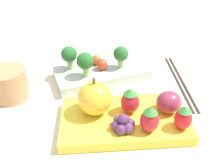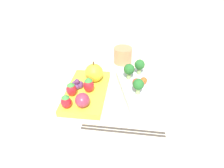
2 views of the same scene
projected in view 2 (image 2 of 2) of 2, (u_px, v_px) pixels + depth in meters
ground_plane at (114, 91)px, 0.63m from camera, size 4.00×4.00×0.00m
bento_box_savoury at (137, 88)px, 0.62m from camera, size 0.21×0.13×0.02m
bento_box_fruit at (87, 92)px, 0.61m from camera, size 0.23×0.15×0.02m
broccoli_floret_0 at (138, 85)px, 0.57m from camera, size 0.03×0.03×0.05m
broccoli_floret_1 at (140, 65)px, 0.65m from camera, size 0.03×0.03×0.05m
broccoli_floret_2 at (129, 70)px, 0.63m from camera, size 0.03×0.03×0.05m
cherry_tomato_0 at (144, 81)px, 0.62m from camera, size 0.02×0.02×0.02m
cherry_tomato_1 at (136, 83)px, 0.61m from camera, size 0.02×0.02×0.02m
apple at (94, 73)px, 0.63m from camera, size 0.06×0.06×0.07m
strawberry_0 at (66, 101)px, 0.53m from camera, size 0.03×0.03×0.04m
strawberry_1 at (71, 89)px, 0.57m from camera, size 0.03×0.03×0.05m
strawberry_2 at (89, 85)px, 0.59m from camera, size 0.03×0.03×0.05m
plum at (82, 100)px, 0.53m from camera, size 0.04×0.04×0.04m
grape_cluster at (77, 84)px, 0.61m from camera, size 0.04×0.04×0.03m
drinking_cup at (123, 55)px, 0.77m from camera, size 0.07×0.07×0.06m
chopsticks_pair at (123, 130)px, 0.50m from camera, size 0.05×0.21×0.01m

